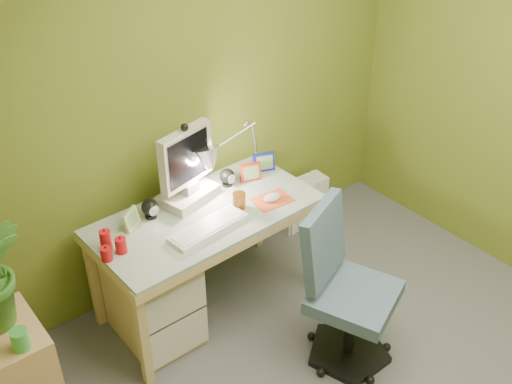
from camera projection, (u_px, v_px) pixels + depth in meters
wall_back at (193, 100)px, 3.57m from camera, size 3.20×0.01×2.40m
slope_ceiling at (199, 167)px, 1.64m from camera, size 1.10×3.20×1.10m
desk at (209, 260)px, 3.64m from camera, size 1.34×0.70×0.71m
monitor at (186, 162)px, 3.42m from camera, size 0.42×0.30×0.51m
speaker_left at (150, 209)px, 3.38m from camera, size 0.10×0.10×0.12m
speaker_right at (227, 177)px, 3.66m from camera, size 0.11×0.11×0.11m
keyboard at (208, 227)px, 3.31m from camera, size 0.48×0.20×0.02m
mousepad at (272, 200)px, 3.55m from camera, size 0.24×0.18×0.01m
mouse at (272, 197)px, 3.54m from camera, size 0.13×0.10×0.04m
amber_tumbler at (239, 201)px, 3.46m from camera, size 0.09×0.09×0.10m
candle_cluster at (109, 244)px, 3.11m from camera, size 0.17×0.16×0.12m
photo_frame_red at (250, 172)px, 3.71m from camera, size 0.13×0.05×0.11m
photo_frame_blue at (264, 162)px, 3.81m from camera, size 0.14×0.07×0.12m
photo_frame_green at (131, 219)px, 3.30m from camera, size 0.12×0.08×0.11m
desk_lamp at (248, 135)px, 3.64m from camera, size 0.56×0.33×0.56m
side_ledge at (23, 384)px, 2.85m from camera, size 0.27×0.42×0.73m
green_cup at (20, 340)px, 2.54m from camera, size 0.08×0.08×0.10m
task_chair at (354, 296)px, 3.23m from camera, size 0.66×0.66×0.91m
radiator at (303, 203)px, 4.46m from camera, size 0.38×0.17×0.37m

